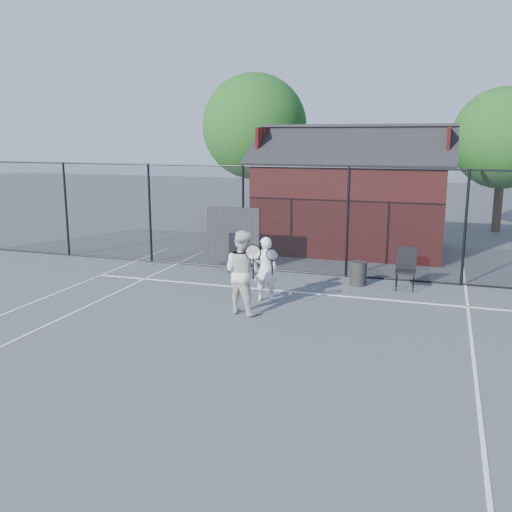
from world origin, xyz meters
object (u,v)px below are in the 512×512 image
(chair_right, at_px, (406,270))
(chair_left, at_px, (237,254))
(player_back, at_px, (243,272))
(player_front, at_px, (266,269))
(waste_bin, at_px, (358,273))
(clubhouse, at_px, (352,202))

(chair_right, bearing_deg, chair_left, 172.45)
(player_back, relative_size, chair_left, 1.73)
(player_front, distance_m, waste_bin, 2.86)
(chair_left, xyz_separation_m, waste_bin, (3.51, -0.40, -0.22))
(player_front, distance_m, chair_left, 3.02)
(player_back, bearing_deg, waste_bin, 57.13)
(clubhouse, distance_m, waste_bin, 5.06)
(clubhouse, relative_size, waste_bin, 10.51)
(player_back, xyz_separation_m, chair_right, (3.24, 3.08, -0.40))
(player_front, height_order, waste_bin, player_front)
(clubhouse, xyz_separation_m, chair_left, (-2.55, -4.40, -1.08))
(clubhouse, xyz_separation_m, waste_bin, (0.95, -4.80, -1.30))
(chair_left, bearing_deg, waste_bin, -20.39)
(player_front, xyz_separation_m, chair_left, (-1.64, 2.52, -0.24))
(clubhouse, xyz_separation_m, chair_right, (2.14, -4.90, -1.09))
(player_front, bearing_deg, waste_bin, 48.69)
(chair_left, xyz_separation_m, chair_right, (4.69, -0.50, -0.01))
(player_back, height_order, chair_left, player_back)
(player_front, height_order, player_back, player_back)
(chair_left, bearing_deg, clubhouse, 46.00)
(chair_left, height_order, chair_right, chair_left)
(clubhouse, height_order, player_back, clubhouse)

